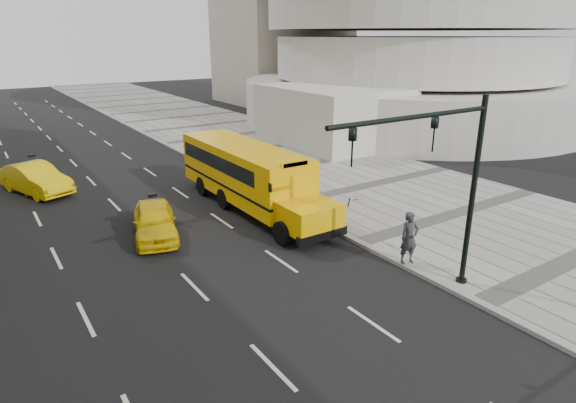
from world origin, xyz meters
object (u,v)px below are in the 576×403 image
taxi_near (155,221)px  pedestrian (409,238)px  taxi_far (35,179)px  school_bus (247,172)px  traffic_signal (446,176)px

taxi_near → pedestrian: bearing=-33.0°
taxi_near → taxi_far: bearing=125.3°
school_bus → taxi_near: 5.38m
taxi_far → pedestrian: bearing=-80.7°
taxi_near → pedestrian: 10.33m
school_bus → traffic_signal: size_ratio=1.81×
taxi_near → traffic_signal: (5.81, -9.82, 3.38)m
pedestrian → traffic_signal: 3.72m
school_bus → traffic_signal: 11.35m
taxi_near → taxi_far: (-3.29, 9.37, 0.08)m
traffic_signal → pedestrian: bearing=64.8°
school_bus → pedestrian: size_ratio=5.90×
school_bus → pedestrian: (1.65, -9.06, -0.64)m
traffic_signal → taxi_far: bearing=115.4°
taxi_near → pedestrian: pedestrian is taller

